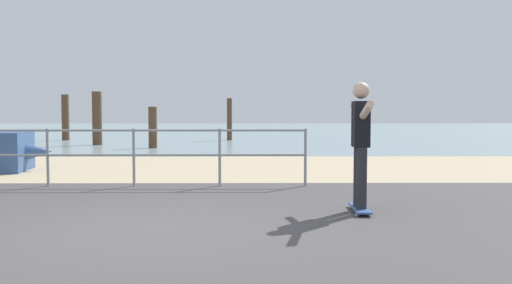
# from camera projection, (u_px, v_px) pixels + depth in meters

# --- Properties ---
(ground_plane) EXTENTS (24.00, 10.00, 0.04)m
(ground_plane) POSITION_uv_depth(u_px,v_px,m) (110.00, 258.00, 4.82)
(ground_plane) COLOR #474444
(ground_plane) RESTS_ON ground
(beach_strip) EXTENTS (24.00, 6.00, 0.04)m
(beach_strip) POSITION_uv_depth(u_px,v_px,m) (198.00, 167.00, 12.80)
(beach_strip) COLOR tan
(beach_strip) RESTS_ON ground
(sea_surface) EXTENTS (72.00, 50.00, 0.04)m
(sea_surface) POSITION_uv_depth(u_px,v_px,m) (235.00, 130.00, 40.76)
(sea_surface) COLOR #849EA3
(sea_surface) RESTS_ON ground
(railing_fence) EXTENTS (10.79, 0.05, 1.05)m
(railing_fence) POSITION_uv_depth(u_px,v_px,m) (4.00, 149.00, 9.34)
(railing_fence) COLOR gray
(railing_fence) RESTS_ON ground
(skateboard) EXTENTS (0.24, 0.81, 0.08)m
(skateboard) POSITION_uv_depth(u_px,v_px,m) (360.00, 208.00, 6.96)
(skateboard) COLOR #334C8C
(skateboard) RESTS_ON ground
(skateboarder) EXTENTS (0.22, 1.45, 1.65)m
(skateboarder) POSITION_uv_depth(u_px,v_px,m) (361.00, 137.00, 6.91)
(skateboarder) COLOR #26262B
(skateboarder) RESTS_ON skateboard
(groyne_post_0) EXTENTS (0.35, 0.35, 2.21)m
(groyne_post_0) POSITION_uv_depth(u_px,v_px,m) (65.00, 118.00, 25.28)
(groyne_post_0) COLOR #513826
(groyne_post_0) RESTS_ON ground
(groyne_post_1) EXTENTS (0.39, 0.39, 2.20)m
(groyne_post_1) POSITION_uv_depth(u_px,v_px,m) (97.00, 119.00, 21.50)
(groyne_post_1) COLOR #513826
(groyne_post_1) RESTS_ON ground
(groyne_post_2) EXTENTS (0.32, 0.32, 1.56)m
(groyne_post_2) POSITION_uv_depth(u_px,v_px,m) (153.00, 128.00, 19.62)
(groyne_post_2) COLOR #513826
(groyne_post_2) RESTS_ON ground
(groyne_post_3) EXTENTS (0.24, 0.24, 2.04)m
(groyne_post_3) POSITION_uv_depth(u_px,v_px,m) (229.00, 119.00, 25.22)
(groyne_post_3) COLOR #513826
(groyne_post_3) RESTS_ON ground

